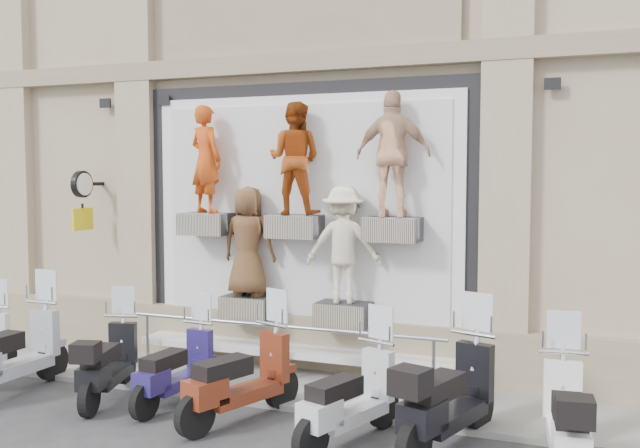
# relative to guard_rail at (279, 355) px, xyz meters

# --- Properties ---
(ground) EXTENTS (90.00, 90.00, 0.00)m
(ground) POSITION_rel_guard_rail_xyz_m (0.00, -2.00, -0.47)
(ground) COLOR #2F2F32
(ground) RESTS_ON ground
(sidewalk) EXTENTS (16.00, 2.20, 0.08)m
(sidewalk) POSITION_rel_guard_rail_xyz_m (0.00, 0.10, -0.43)
(sidewalk) COLOR gray
(sidewalk) RESTS_ON ground
(building) EXTENTS (14.00, 8.60, 12.00)m
(building) POSITION_rel_guard_rail_xyz_m (0.00, 5.00, 5.54)
(building) COLOR tan
(building) RESTS_ON ground
(shop_vitrine) EXTENTS (5.60, 0.88, 4.30)m
(shop_vitrine) POSITION_rel_guard_rail_xyz_m (0.11, 0.74, 1.97)
(shop_vitrine) COLOR black
(shop_vitrine) RESTS_ON ground
(guard_rail) EXTENTS (5.06, 0.10, 0.93)m
(guard_rail) POSITION_rel_guard_rail_xyz_m (0.00, 0.00, 0.00)
(guard_rail) COLOR #9EA0A5
(guard_rail) RESTS_ON ground
(clock_sign_bracket) EXTENTS (0.10, 0.80, 1.02)m
(clock_sign_bracket) POSITION_rel_guard_rail_xyz_m (-3.90, 0.47, 2.34)
(clock_sign_bracket) COLOR black
(clock_sign_bracket) RESTS_ON ground
(scooter_c) EXTENTS (0.64, 2.10, 1.70)m
(scooter_c) POSITION_rel_guard_rail_xyz_m (-3.35, -1.75, 0.39)
(scooter_c) COLOR gray
(scooter_c) RESTS_ON ground
(scooter_d) EXTENTS (1.04, 1.92, 1.50)m
(scooter_d) POSITION_rel_guard_rail_xyz_m (-1.92, -1.46, 0.29)
(scooter_d) COLOR black
(scooter_d) RESTS_ON ground
(scooter_e) EXTENTS (0.68, 1.82, 1.45)m
(scooter_e) POSITION_rel_guard_rail_xyz_m (-0.92, -1.31, 0.26)
(scooter_e) COLOR #1F1751
(scooter_e) RESTS_ON ground
(scooter_f) EXTENTS (1.23, 2.07, 1.62)m
(scooter_f) POSITION_rel_guard_rail_xyz_m (0.19, -1.57, 0.34)
(scooter_f) COLOR #602210
(scooter_f) RESTS_ON ground
(scooter_g) EXTENTS (1.12, 1.97, 1.54)m
(scooter_g) POSITION_rel_guard_rail_xyz_m (1.70, -1.74, 0.30)
(scooter_g) COLOR #B2B5BA
(scooter_g) RESTS_ON ground
(scooter_h) EXTENTS (1.20, 2.19, 1.71)m
(scooter_h) POSITION_rel_guard_rail_xyz_m (2.81, -1.49, 0.39)
(scooter_h) COLOR black
(scooter_h) RESTS_ON ground
(scooter_i) EXTENTS (0.81, 2.02, 1.60)m
(scooter_i) POSITION_rel_guard_rail_xyz_m (4.08, -1.66, 0.33)
(scooter_i) COLOR white
(scooter_i) RESTS_ON ground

